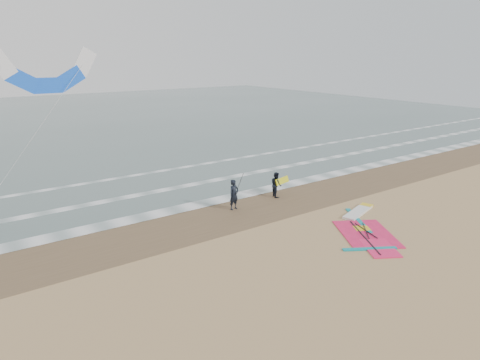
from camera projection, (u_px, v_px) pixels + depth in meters
ground at (315, 247)px, 19.97m from camera, size 120.00×120.00×0.00m
sea_water at (61, 121)px, 57.57m from camera, size 120.00×80.00×0.02m
wet_sand_band at (241, 210)px, 24.66m from camera, size 120.00×5.00×0.01m
foam_waterline at (202, 190)px, 28.14m from camera, size 120.00×9.15×0.02m
windsurf_rig at (365, 227)px, 22.15m from camera, size 5.98×5.67×0.14m
person_standing at (234, 195)px, 24.59m from camera, size 0.71×0.53×1.78m
person_walking at (276, 185)px, 26.82m from camera, size 0.81×0.92×1.59m
held_pole at (238, 187)px, 24.64m from camera, size 0.17×0.86×1.82m
carried_kiteboard at (282, 181)px, 26.90m from camera, size 1.30×0.51×0.39m
surf_kite at (46, 74)px, 24.54m from camera, size 7.56×3.25×8.13m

